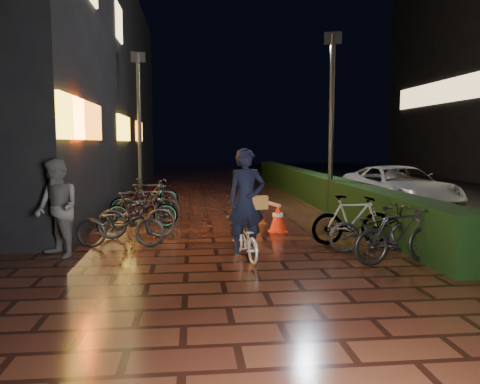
{
  "coord_description": "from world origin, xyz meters",
  "views": [
    {
      "loc": [
        -1.0,
        -8.52,
        2.09
      ],
      "look_at": [
        -0.04,
        0.74,
        1.1
      ],
      "focal_mm": 35.0,
      "sensor_mm": 36.0,
      "label": 1
    }
  ],
  "objects": [
    {
      "name": "van",
      "position": [
        5.37,
        5.36,
        0.68
      ],
      "size": [
        2.42,
        4.95,
        1.35
      ],
      "primitive_type": "imported",
      "rotation": [
        0.0,
        0.0,
        0.04
      ],
      "color": "#9E9FA3",
      "rests_on": "ground"
    },
    {
      "name": "hedge",
      "position": [
        3.3,
        8.0,
        0.5
      ],
      "size": [
        0.7,
        20.0,
        1.0
      ],
      "primitive_type": "cube",
      "color": "black",
      "rests_on": "ground"
    },
    {
      "name": "cyclist",
      "position": [
        -0.05,
        -0.33,
        0.74
      ],
      "size": [
        0.77,
        1.45,
        1.99
      ],
      "color": "silver",
      "rests_on": "ground"
    },
    {
      "name": "bystander_person",
      "position": [
        -3.43,
        0.14,
        0.9
      ],
      "size": [
        1.1,
        1.11,
        1.8
      ],
      "primitive_type": "imported",
      "rotation": [
        0.0,
        0.0,
        -0.82
      ],
      "color": "slate",
      "rests_on": "ground"
    },
    {
      "name": "lamp_post_hedge",
      "position": [
        3.0,
        4.67,
        2.85
      ],
      "size": [
        0.49,
        0.24,
        5.18
      ],
      "color": "black",
      "rests_on": "ground"
    },
    {
      "name": "ground",
      "position": [
        0.0,
        0.0,
        0.0
      ],
      "size": [
        80.0,
        80.0,
        0.0
      ],
      "primitive_type": "plane",
      "color": "#381911",
      "rests_on": "ground"
    },
    {
      "name": "parked_bikes_storefront",
      "position": [
        -2.29,
        3.68,
        0.48
      ],
      "size": [
        2.02,
        6.31,
        1.02
      ],
      "color": "black",
      "rests_on": "ground"
    },
    {
      "name": "lamp_post_sf",
      "position": [
        -2.78,
        7.94,
        2.82
      ],
      "size": [
        0.49,
        0.16,
        5.13
      ],
      "color": "black",
      "rests_on": "ground"
    },
    {
      "name": "cart_assembly",
      "position": [
        3.37,
        3.03,
        0.51
      ],
      "size": [
        0.61,
        0.64,
        0.99
      ],
      "color": "black",
      "rests_on": "ground"
    },
    {
      "name": "parked_bikes_hedge",
      "position": [
        2.41,
        -0.12,
        0.49
      ],
      "size": [
        1.98,
        2.22,
        1.02
      ],
      "color": "black",
      "rests_on": "ground"
    },
    {
      "name": "traffic_barrier",
      "position": [
        0.83,
        2.75,
        0.33
      ],
      "size": [
        0.76,
        1.62,
        0.66
      ],
      "color": "#FF270D",
      "rests_on": "ground"
    }
  ]
}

